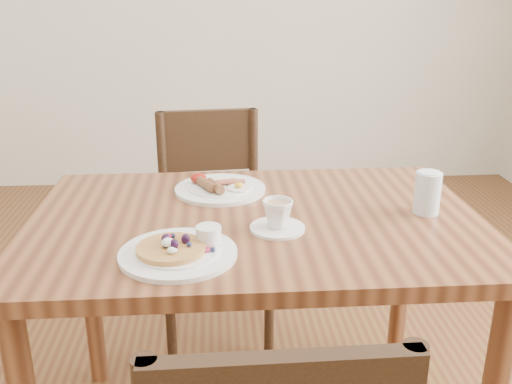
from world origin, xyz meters
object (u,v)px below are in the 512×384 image
(breakfast_plate, at_px, (219,188))
(teacup_saucer, at_px, (278,217))
(water_glass, at_px, (427,193))
(chair_far, at_px, (213,217))
(pancake_plate, at_px, (180,250))
(dining_table, at_px, (256,250))

(breakfast_plate, distance_m, teacup_saucer, 0.33)
(teacup_saucer, relative_size, water_glass, 1.23)
(chair_far, relative_size, breakfast_plate, 3.26)
(pancake_plate, distance_m, breakfast_plate, 0.44)
(water_glass, bearing_deg, breakfast_plate, 159.17)
(chair_far, distance_m, teacup_saucer, 0.80)
(chair_far, height_order, teacup_saucer, chair_far)
(dining_table, distance_m, chair_far, 0.66)
(water_glass, bearing_deg, pancake_plate, -161.81)
(pancake_plate, distance_m, water_glass, 0.69)
(chair_far, relative_size, pancake_plate, 3.26)
(breakfast_plate, xyz_separation_m, teacup_saucer, (0.14, -0.29, 0.02))
(pancake_plate, relative_size, water_glass, 2.36)
(dining_table, distance_m, pancake_plate, 0.31)
(water_glass, bearing_deg, teacup_saucer, -168.60)
(chair_far, height_order, water_glass, chair_far)
(chair_far, relative_size, teacup_saucer, 6.29)
(chair_far, bearing_deg, water_glass, 127.20)
(dining_table, bearing_deg, chair_far, 100.89)
(dining_table, height_order, breakfast_plate, breakfast_plate)
(water_glass, bearing_deg, chair_far, 132.37)
(teacup_saucer, distance_m, water_glass, 0.42)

